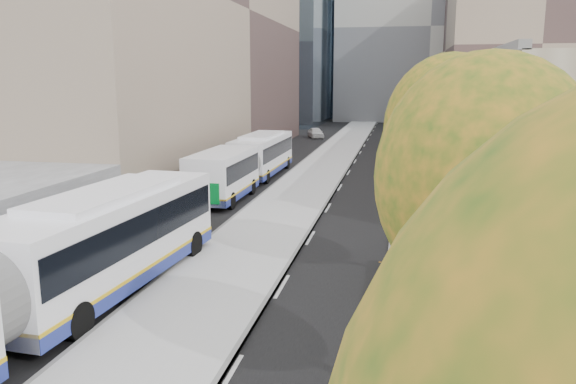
% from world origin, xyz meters
% --- Properties ---
extents(bus_platform, '(4.25, 150.00, 0.15)m').
position_xyz_m(bus_platform, '(-3.88, 35.00, 0.07)').
color(bus_platform, '#B6B6B6').
rests_on(bus_platform, ground).
extents(sidewalk, '(4.75, 150.00, 0.08)m').
position_xyz_m(sidewalk, '(4.12, 35.00, 0.04)').
color(sidewalk, gray).
rests_on(sidewalk, ground).
extents(building_tan, '(18.00, 92.00, 8.00)m').
position_xyz_m(building_tan, '(15.50, 64.00, 4.00)').
color(building_tan, gray).
rests_on(building_tan, ground).
extents(building_midrise, '(24.00, 46.00, 25.00)m').
position_xyz_m(building_midrise, '(-22.50, 41.00, 12.50)').
color(building_midrise, gray).
rests_on(building_midrise, ground).
extents(building_far_block, '(30.00, 18.00, 30.00)m').
position_xyz_m(building_far_block, '(6.00, 96.00, 15.00)').
color(building_far_block, '#9F9D94').
rests_on(building_far_block, ground).
extents(bus_shelter, '(1.90, 4.40, 2.53)m').
position_xyz_m(bus_shelter, '(5.69, 10.96, 2.19)').
color(bus_shelter, '#383A3F').
rests_on(bus_shelter, sidewalk).
extents(tree_b, '(4.00, 4.00, 6.97)m').
position_xyz_m(tree_b, '(3.60, 5.00, 5.04)').
color(tree_b, '#2F1F17').
rests_on(tree_b, sidewalk).
extents(tree_c, '(4.20, 4.20, 7.28)m').
position_xyz_m(tree_c, '(3.60, 13.00, 5.25)').
color(tree_c, '#2F1F17').
rests_on(tree_c, sidewalk).
extents(bus_near, '(3.94, 18.89, 3.12)m').
position_xyz_m(bus_near, '(-7.44, 6.58, 1.71)').
color(bus_near, white).
rests_on(bus_near, ground).
extents(bus_far, '(2.65, 17.01, 2.83)m').
position_xyz_m(bus_far, '(-7.74, 29.90, 1.55)').
color(bus_far, white).
rests_on(bus_far, ground).
extents(distant_car, '(2.63, 3.96, 1.25)m').
position_xyz_m(distant_car, '(-7.88, 60.79, 0.63)').
color(distant_car, silver).
rests_on(distant_car, ground).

